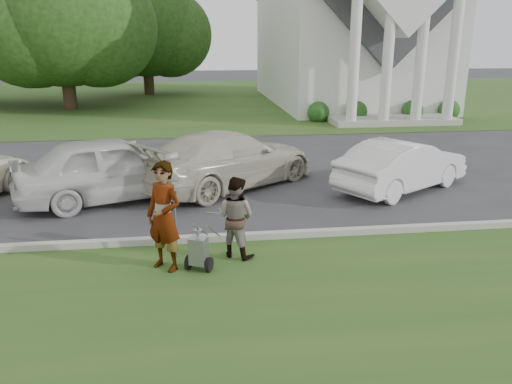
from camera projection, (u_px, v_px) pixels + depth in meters
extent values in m
plane|color=#333335|center=(240.00, 251.00, 9.81)|extent=(120.00, 120.00, 0.00)
cube|color=#284E1A|center=(261.00, 337.00, 6.96)|extent=(80.00, 7.00, 0.01)
cube|color=#284E1A|center=(204.00, 98.00, 35.41)|extent=(80.00, 30.00, 0.01)
cube|color=#9E9E93|center=(238.00, 237.00, 10.31)|extent=(80.00, 0.18, 0.15)
cube|color=white|center=(341.00, 47.00, 32.63)|extent=(9.00, 16.00, 7.00)
cube|color=#9E9E93|center=(391.00, 120.00, 24.89)|extent=(6.20, 2.60, 0.30)
cylinder|color=white|center=(354.00, 62.00, 22.82)|extent=(0.50, 0.50, 6.00)
cylinder|color=white|center=(388.00, 62.00, 23.01)|extent=(0.50, 0.50, 6.00)
cylinder|color=white|center=(420.00, 62.00, 23.20)|extent=(0.50, 0.50, 6.00)
cylinder|color=white|center=(453.00, 61.00, 23.40)|extent=(0.50, 0.50, 6.00)
sphere|color=#1E4C19|center=(318.00, 112.00, 25.23)|extent=(1.10, 1.10, 1.10)
sphere|color=#1E4C19|center=(357.00, 112.00, 25.47)|extent=(1.10, 1.10, 1.10)
sphere|color=#1E4C19|center=(412.00, 111.00, 25.84)|extent=(1.10, 1.10, 1.10)
sphere|color=#1E4C19|center=(449.00, 110.00, 26.08)|extent=(1.10, 1.10, 1.10)
cylinder|color=#332316|center=(68.00, 82.00, 29.24)|extent=(0.76, 0.76, 3.20)
sphere|color=#1C3C12|center=(61.00, 11.00, 28.09)|extent=(8.40, 8.40, 8.40)
sphere|color=#1C3C12|center=(97.00, 27.00, 28.85)|extent=(6.89, 6.89, 6.89)
sphere|color=#1C3C12|center=(29.00, 23.00, 27.79)|extent=(7.22, 7.22, 7.22)
sphere|color=#1C3C12|center=(8.00, 19.00, 30.83)|extent=(7.54, 7.54, 7.54)
cylinder|color=#332316|center=(148.00, 74.00, 37.34)|extent=(0.76, 0.76, 3.00)
sphere|color=#1C3C12|center=(145.00, 24.00, 36.28)|extent=(7.60, 7.60, 7.60)
sphere|color=#1C3C12|center=(170.00, 35.00, 37.00)|extent=(6.23, 6.23, 6.23)
sphere|color=#1C3C12|center=(124.00, 32.00, 35.98)|extent=(6.54, 6.54, 6.54)
cylinder|color=black|center=(189.00, 262.00, 9.00)|extent=(0.17, 0.28, 0.27)
cylinder|color=black|center=(209.00, 265.00, 8.90)|extent=(0.17, 0.28, 0.27)
cylinder|color=#2D2D33|center=(199.00, 264.00, 8.95)|extent=(0.43, 0.21, 0.03)
cube|color=gray|center=(199.00, 251.00, 8.88)|extent=(0.37, 0.34, 0.50)
cone|color=gray|center=(198.00, 233.00, 8.78)|extent=(0.20, 0.20, 0.15)
cylinder|color=#2D2D33|center=(198.00, 230.00, 8.76)|extent=(0.04, 0.04, 0.05)
cylinder|color=gray|center=(201.00, 230.00, 9.25)|extent=(0.29, 0.62, 0.48)
cylinder|color=gray|center=(214.00, 231.00, 9.18)|extent=(0.29, 0.62, 0.48)
cylinder|color=gray|center=(213.00, 213.00, 9.45)|extent=(0.28, 0.14, 0.03)
imported|color=#999999|center=(164.00, 217.00, 8.77)|extent=(0.86, 0.82, 1.98)
imported|color=#999999|center=(236.00, 218.00, 9.37)|extent=(0.96, 0.93, 1.56)
cylinder|color=gray|center=(176.00, 229.00, 9.38)|extent=(0.04, 0.04, 1.16)
cube|color=#2D2D33|center=(174.00, 195.00, 9.19)|extent=(0.10, 0.07, 0.17)
cylinder|color=gray|center=(174.00, 191.00, 9.16)|extent=(0.09, 0.09, 0.03)
imported|color=silver|center=(114.00, 168.00, 12.77)|extent=(5.28, 3.55, 1.67)
imported|color=beige|center=(228.00, 159.00, 13.95)|extent=(5.66, 5.02, 1.57)
imported|color=white|center=(402.00, 165.00, 13.63)|extent=(4.36, 3.47, 1.39)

